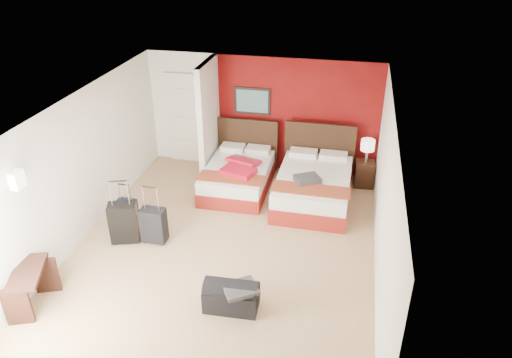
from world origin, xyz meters
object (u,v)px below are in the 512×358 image
(bed_right, at_px, (313,188))
(nightstand, at_px, (364,174))
(table_lamp, at_px, (367,151))
(duffel_bag, at_px, (231,297))
(desk, at_px, (32,289))
(suitcase_black, at_px, (124,224))
(bed_left, at_px, (238,178))
(red_suitcase_open, at_px, (241,166))
(suitcase_charcoal, at_px, (154,226))
(suitcase_navy, at_px, (128,213))

(bed_right, bearing_deg, nightstand, 43.59)
(table_lamp, distance_m, duffel_bag, 4.52)
(desk, bearing_deg, duffel_bag, -9.42)
(suitcase_black, relative_size, duffel_bag, 0.92)
(bed_left, bearing_deg, suitcase_black, -124.19)
(bed_right, xyz_separation_m, desk, (-3.60, -3.77, 0.03))
(red_suitcase_open, distance_m, table_lamp, 2.59)
(suitcase_charcoal, bearing_deg, duffel_bag, -37.04)
(bed_right, relative_size, desk, 2.53)
(suitcase_charcoal, distance_m, duffel_bag, 2.15)
(bed_left, height_order, suitcase_black, suitcase_black)
(bed_right, relative_size, suitcase_charcoal, 3.26)
(suitcase_charcoal, xyz_separation_m, suitcase_navy, (-0.68, 0.39, -0.07))
(table_lamp, height_order, suitcase_black, table_lamp)
(bed_right, distance_m, nightstand, 1.33)
(red_suitcase_open, relative_size, table_lamp, 1.77)
(bed_left, distance_m, table_lamp, 2.70)
(table_lamp, relative_size, suitcase_navy, 1.04)
(bed_right, xyz_separation_m, suitcase_navy, (-3.22, -1.50, -0.06))
(bed_right, xyz_separation_m, red_suitcase_open, (-1.47, 0.08, 0.29))
(table_lamp, bearing_deg, bed_left, -164.08)
(suitcase_navy, bearing_deg, duffel_bag, -34.40)
(bed_left, relative_size, nightstand, 3.34)
(suitcase_navy, bearing_deg, desk, -98.68)
(duffel_bag, xyz_separation_m, desk, (-2.77, -0.57, 0.14))
(red_suitcase_open, bearing_deg, duffel_bag, -61.70)
(bed_left, xyz_separation_m, suitcase_charcoal, (-0.97, -2.07, 0.04))
(table_lamp, bearing_deg, suitcase_charcoal, -141.43)
(bed_right, bearing_deg, bed_left, 174.31)
(table_lamp, xyz_separation_m, suitcase_navy, (-4.19, -2.41, -0.55))
(bed_left, height_order, red_suitcase_open, red_suitcase_open)
(table_lamp, bearing_deg, suitcase_navy, -150.14)
(duffel_bag, relative_size, desk, 0.97)
(bed_right, xyz_separation_m, duffel_bag, (-0.83, -3.20, -0.11))
(suitcase_charcoal, bearing_deg, red_suitcase_open, 61.93)
(nightstand, distance_m, desk, 6.54)
(bed_right, height_order, nightstand, bed_right)
(suitcase_navy, bearing_deg, table_lamp, 30.88)
(suitcase_navy, xyz_separation_m, duffel_bag, (2.39, -1.70, -0.04))
(red_suitcase_open, bearing_deg, desk, -101.78)
(suitcase_charcoal, bearing_deg, table_lamp, 38.87)
(table_lamp, bearing_deg, desk, -134.42)
(table_lamp, height_order, desk, table_lamp)
(nightstand, relative_size, suitcase_navy, 1.12)
(red_suitcase_open, distance_m, duffel_bag, 3.36)
(suitcase_black, relative_size, desk, 0.89)
(duffel_bag, bearing_deg, suitcase_black, 149.04)
(table_lamp, xyz_separation_m, suitcase_black, (-4.01, -2.89, -0.43))
(duffel_bag, bearing_deg, suitcase_navy, 142.33)
(duffel_bag, bearing_deg, bed_left, 100.13)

